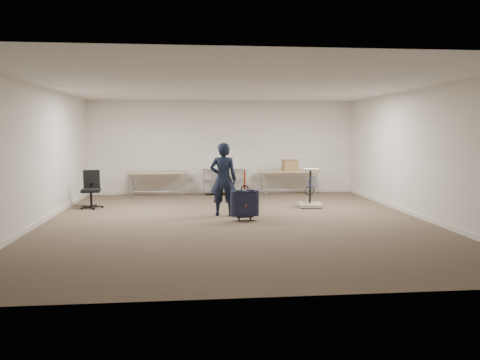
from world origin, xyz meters
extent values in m
plane|color=#4B3E2E|center=(0.00, 0.00, 0.00)|extent=(9.00, 9.00, 0.00)
plane|color=beige|center=(0.00, 4.50, 1.40)|extent=(8.00, 0.00, 8.00)
plane|color=beige|center=(0.00, -4.50, 1.40)|extent=(8.00, 0.00, 8.00)
plane|color=beige|center=(-4.00, 0.00, 1.40)|extent=(0.00, 9.00, 9.00)
plane|color=beige|center=(4.00, 0.00, 1.40)|extent=(0.00, 9.00, 9.00)
plane|color=silver|center=(0.00, 0.00, 2.80)|extent=(8.00, 8.00, 0.00)
cube|color=silver|center=(0.00, 4.49, 0.05)|extent=(8.00, 0.02, 0.10)
cube|color=silver|center=(-3.99, 0.00, 0.05)|extent=(0.02, 9.00, 0.10)
cube|color=silver|center=(3.99, 0.00, 0.05)|extent=(0.02, 9.00, 0.10)
cube|color=tan|center=(-1.90, 3.95, 0.71)|extent=(1.80, 0.75, 0.03)
cylinder|color=#92959A|center=(-1.90, 3.95, 0.15)|extent=(1.50, 0.02, 0.02)
cylinder|color=#92959A|center=(-2.65, 3.65, 0.35)|extent=(0.13, 0.04, 0.69)
cylinder|color=#92959A|center=(-1.15, 3.65, 0.35)|extent=(0.13, 0.04, 0.69)
cylinder|color=#92959A|center=(-2.65, 4.25, 0.35)|extent=(0.13, 0.04, 0.69)
cylinder|color=#92959A|center=(-1.15, 4.25, 0.35)|extent=(0.13, 0.04, 0.69)
cube|color=tan|center=(1.90, 3.95, 0.71)|extent=(1.80, 0.75, 0.03)
cylinder|color=#92959A|center=(1.90, 3.95, 0.15)|extent=(1.50, 0.02, 0.02)
cylinder|color=#92959A|center=(1.15, 3.65, 0.35)|extent=(0.13, 0.04, 0.69)
cylinder|color=#92959A|center=(2.65, 3.65, 0.35)|extent=(0.13, 0.04, 0.69)
cylinder|color=#92959A|center=(1.15, 4.25, 0.35)|extent=(0.13, 0.04, 0.69)
cylinder|color=#92959A|center=(2.65, 4.25, 0.35)|extent=(0.13, 0.04, 0.69)
cylinder|color=silver|center=(-0.60, 3.98, 0.40)|extent=(0.02, 0.02, 0.80)
cylinder|color=silver|center=(0.60, 3.98, 0.40)|extent=(0.02, 0.02, 0.80)
cylinder|color=silver|center=(-0.60, 4.42, 0.40)|extent=(0.02, 0.02, 0.80)
cylinder|color=silver|center=(0.60, 4.42, 0.40)|extent=(0.02, 0.02, 0.80)
cube|color=silver|center=(0.00, 4.20, 0.10)|extent=(1.20, 0.45, 0.02)
cube|color=silver|center=(0.00, 4.20, 0.45)|extent=(1.20, 0.45, 0.02)
cube|color=silver|center=(0.00, 4.20, 0.78)|extent=(1.20, 0.45, 0.01)
imported|color=black|center=(-0.22, 0.75, 0.82)|extent=(0.64, 0.47, 1.64)
cube|color=black|center=(0.19, 0.09, 0.37)|extent=(0.41, 0.25, 0.54)
cube|color=black|center=(0.18, 0.11, 0.09)|extent=(0.36, 0.18, 0.03)
cylinder|color=black|center=(0.06, 0.08, 0.04)|extent=(0.03, 0.07, 0.07)
cylinder|color=black|center=(0.31, 0.10, 0.04)|extent=(0.03, 0.07, 0.07)
torus|color=black|center=(0.19, 0.09, 0.67)|extent=(0.17, 0.04, 0.17)
cube|color=red|center=(0.18, 0.11, 0.87)|extent=(0.04, 0.01, 0.41)
cylinder|color=black|center=(-3.39, 2.04, 0.04)|extent=(0.56, 0.56, 0.08)
cylinder|color=black|center=(-3.39, 2.04, 0.23)|extent=(0.06, 0.06, 0.38)
cube|color=black|center=(-3.39, 2.04, 0.44)|extent=(0.47, 0.47, 0.08)
cube|color=black|center=(-3.41, 2.24, 0.70)|extent=(0.40, 0.09, 0.45)
cube|color=#F2E5D0|center=(1.99, 1.64, 0.06)|extent=(0.58, 0.58, 0.08)
cylinder|color=black|center=(1.78, 1.43, 0.02)|extent=(0.06, 0.06, 0.04)
cylinder|color=black|center=(1.99, 1.69, 0.53)|extent=(0.05, 0.05, 0.84)
cube|color=#F2E5D0|center=(1.99, 1.64, 0.95)|extent=(0.40, 0.36, 0.04)
torus|color=blue|center=(2.05, 1.55, 0.63)|extent=(0.28, 0.14, 0.26)
cube|color=#88613F|center=(1.96, 3.91, 0.89)|extent=(0.45, 0.35, 0.32)
camera|label=1|loc=(-0.89, -9.61, 1.89)|focal=35.00mm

